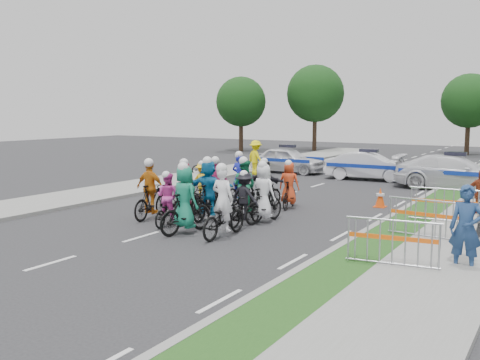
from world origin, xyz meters
The scene contains 33 objects.
ground centered at (0.00, 0.00, 0.00)m, with size 90.00×90.00×0.00m, color #28282B.
curb_right centered at (5.10, 5.00, 0.06)m, with size 0.20×60.00×0.12m, color gray.
grass_strip centered at (5.80, 5.00, 0.06)m, with size 1.20×60.00×0.11m, color #1B4516.
sidewalk_right centered at (7.60, 5.00, 0.07)m, with size 2.40×60.00×0.13m, color gray.
sidewalk_left centered at (-6.50, 5.00, 0.07)m, with size 3.00×60.00×0.13m, color gray.
rider_0 centered at (1.91, 1.20, 0.67)m, with size 0.71×2.00×2.04m.
rider_1 centered at (0.76, 0.99, 0.78)m, with size 0.93×1.99×2.02m.
rider_2 centered at (-0.33, 1.57, 0.62)m, with size 0.83×1.70×1.66m.
rider_3 centered at (-1.40, 2.03, 0.75)m, with size 1.02×1.90×1.95m.
rider_4 centered at (1.64, 2.78, 0.66)m, with size 1.00×1.71×1.68m.
rider_5 centered at (0.24, 2.88, 0.84)m, with size 1.62×1.94×2.02m.
rider_6 centered at (-0.62, 2.83, 0.63)m, with size 0.87×1.95×1.92m.
rider_7 centered at (1.91, 3.44, 0.75)m, with size 0.87×1.88×1.92m.
rider_8 centered at (0.86, 4.04, 0.72)m, with size 0.84×1.94×1.96m.
rider_9 centered at (-0.29, 4.10, 0.73)m, with size 1.01×1.88×1.91m.
rider_10 centered at (-1.39, 4.86, 0.65)m, with size 0.94×1.65×1.65m.
rider_11 centered at (0.84, 5.45, 0.76)m, with size 1.50×1.78×1.81m.
rider_12 centered at (-0.52, 6.00, 0.65)m, with size 0.75×1.95×1.96m.
rider_13 centered at (1.50, 6.02, 0.68)m, with size 0.80×1.70×1.73m.
police_car_0 centered at (-3.50, 15.83, 0.71)m, with size 1.67×4.15×1.42m, color silver.
police_car_1 centered at (1.32, 15.22, 0.69)m, with size 1.47×4.21×1.39m, color silver.
police_car_2 centered at (5.61, 13.96, 0.75)m, with size 2.09×5.14×1.49m, color silver.
spectator_0 centered at (8.04, 1.27, 0.94)m, with size 0.68×0.45×1.88m, color navy.
spectator_2 centered at (7.48, 7.69, 0.78)m, with size 0.92×0.38×1.56m, color maroon.
marshal_hiviz centered at (-4.55, 14.13, 0.93)m, with size 1.20×0.69×1.85m, color yellow.
barrier_0 centered at (6.70, 0.52, 0.56)m, with size 2.00×0.50×1.12m, color #A5A8AD, non-canonical shape.
barrier_1 centered at (6.70, 3.58, 0.56)m, with size 2.00×0.50×1.12m, color #A5A8AD, non-canonical shape.
barrier_2 centered at (6.70, 5.98, 0.56)m, with size 2.00×0.50×1.12m, color #A5A8AD, non-canonical shape.
cone_0 centered at (4.16, 7.96, 0.34)m, with size 0.40×0.40×0.70m.
parked_bike centered at (-6.57, 12.27, 0.42)m, with size 0.56×1.61×0.85m, color black.
tree_0 centered at (-14.00, 28.00, 4.19)m, with size 4.20×4.20×6.30m.
tree_3 centered at (-9.00, 32.00, 4.89)m, with size 4.90×4.90×7.35m.
tree_4 centered at (3.00, 34.00, 4.19)m, with size 4.20×4.20×6.30m.
Camera 1 is at (9.79, -10.73, 3.42)m, focal length 40.00 mm.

